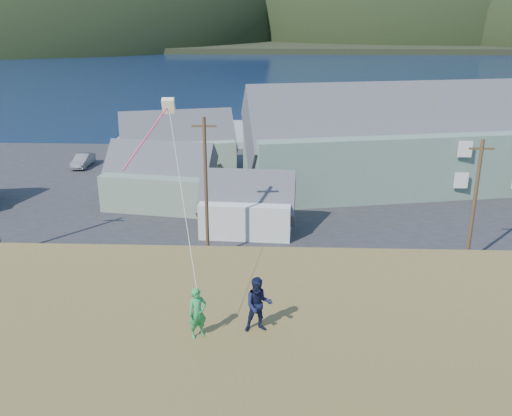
{
  "coord_description": "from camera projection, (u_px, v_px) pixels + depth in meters",
  "views": [
    {
      "loc": [
        0.95,
        -34.1,
        16.65
      ],
      "look_at": [
        0.12,
        -12.24,
        8.8
      ],
      "focal_mm": 40.0,
      "sensor_mm": 36.0,
      "label": 1
    }
  ],
  "objects": [
    {
      "name": "shed_palegreen_far",
      "position": [
        178.0,
        145.0,
        58.72
      ],
      "size": [
        12.84,
        9.25,
        7.8
      ],
      "rotation": [
        0.0,
        0.0,
        0.26
      ],
      "color": "gray",
      "rests_on": "waterfront_lot"
    },
    {
      "name": "grass_strip",
      "position": [
        260.0,
        284.0,
        35.83
      ],
      "size": [
        110.0,
        8.0,
        0.1
      ],
      "primitive_type": "cube",
      "color": "#4C3D19",
      "rests_on": "ground"
    },
    {
      "name": "shed_white",
      "position": [
        247.0,
        204.0,
        43.49
      ],
      "size": [
        7.52,
        5.21,
        5.77
      ],
      "rotation": [
        0.0,
        0.0,
        -0.06
      ],
      "color": "silver",
      "rests_on": "waterfront_lot"
    },
    {
      "name": "far_shore",
      "position": [
        277.0,
        31.0,
        347.75
      ],
      "size": [
        900.0,
        320.0,
        2.0
      ],
      "primitive_type": "cube",
      "color": "black",
      "rests_on": "ground"
    },
    {
      "name": "wharf",
      "position": [
        225.0,
        134.0,
        75.41
      ],
      "size": [
        26.0,
        14.0,
        0.9
      ],
      "primitive_type": "cube",
      "color": "gray",
      "rests_on": "ground"
    },
    {
      "name": "kite_rig",
      "position": [
        165.0,
        112.0,
        20.96
      ],
      "size": [
        1.52,
        3.35,
        7.79
      ],
      "color": "#FFF8C2",
      "rests_on": "ground"
    },
    {
      "name": "utility_poles",
      "position": [
        213.0,
        195.0,
        37.65
      ],
      "size": [
        32.33,
        0.24,
        9.82
      ],
      "color": "#47331E",
      "rests_on": "waterfront_lot"
    },
    {
      "name": "waterfront_lot",
      "position": [
        267.0,
        191.0,
        53.7
      ],
      "size": [
        72.0,
        36.0,
        0.12
      ],
      "primitive_type": "cube",
      "color": "#28282B",
      "rests_on": "ground"
    },
    {
      "name": "kite_flyer_navy",
      "position": [
        258.0,
        305.0,
        17.21
      ],
      "size": [
        0.95,
        0.8,
        1.77
      ],
      "primitive_type": "imported",
      "rotation": [
        0.0,
        0.0,
        0.16
      ],
      "color": "#131734",
      "rests_on": "hillside"
    },
    {
      "name": "parked_cars",
      "position": [
        179.0,
        171.0,
        57.2
      ],
      "size": [
        25.0,
        12.81,
        1.53
      ],
      "color": "navy",
      "rests_on": "waterfront_lot"
    },
    {
      "name": "kite_flyer_green",
      "position": [
        197.0,
        313.0,
        16.93
      ],
      "size": [
        0.69,
        0.63,
        1.59
      ],
      "primitive_type": "imported",
      "rotation": [
        0.0,
        0.0,
        0.57
      ],
      "color": "green",
      "rests_on": "hillside"
    },
    {
      "name": "shed_palegreen_near",
      "position": [
        160.0,
        178.0,
        49.08
      ],
      "size": [
        9.99,
        7.09,
        6.71
      ],
      "rotation": [
        0.0,
        0.0,
        -0.15
      ],
      "color": "slate",
      "rests_on": "waterfront_lot"
    },
    {
      "name": "lodge",
      "position": [
        427.0,
        140.0,
        53.56
      ],
      "size": [
        35.36,
        16.04,
        12.02
      ],
      "rotation": [
        0.0,
        0.0,
        0.2
      ],
      "color": "slate",
      "rests_on": "waterfront_lot"
    },
    {
      "name": "far_hills",
      "position": [
        345.0,
        33.0,
        298.52
      ],
      "size": [
        760.0,
        265.0,
        143.0
      ],
      "color": "black",
      "rests_on": "ground"
    },
    {
      "name": "ground",
      "position": [
        261.0,
        271.0,
        37.73
      ],
      "size": [
        900.0,
        900.0,
        0.0
      ],
      "primitive_type": "plane",
      "color": "#0A1638",
      "rests_on": "ground"
    }
  ]
}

